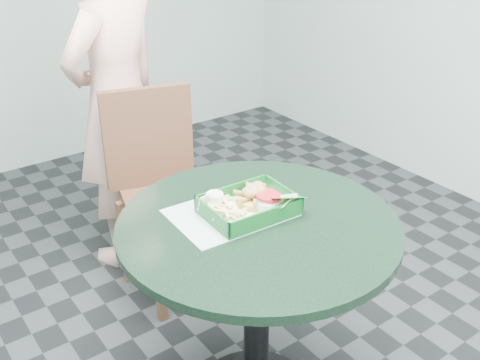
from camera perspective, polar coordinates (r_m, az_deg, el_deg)
cafe_table at (r=1.83m, az=1.78°, el=-9.30°), size 0.87×0.87×0.75m
dining_chair at (r=2.52m, az=-8.00°, el=0.08°), size 0.40×0.40×0.93m
diner_person at (r=2.65m, az=-12.45°, el=8.74°), size 0.74×0.62×1.71m
placemat at (r=1.77m, az=-1.03°, el=-3.91°), size 0.37×0.29×0.00m
food_basket at (r=1.76m, az=0.89°, el=-3.48°), size 0.28×0.20×0.06m
crab_sandwich at (r=1.78m, az=1.41°, el=-1.92°), size 0.12×0.12×0.07m
fries_pile at (r=1.74m, az=-1.89°, el=-3.22°), size 0.11×0.12×0.04m
sauce_ramekin at (r=1.76m, az=-2.60°, el=-2.39°), size 0.05×0.05×0.03m
garnish_cup at (r=1.76m, az=3.26°, el=-2.63°), size 0.13×0.13×0.05m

